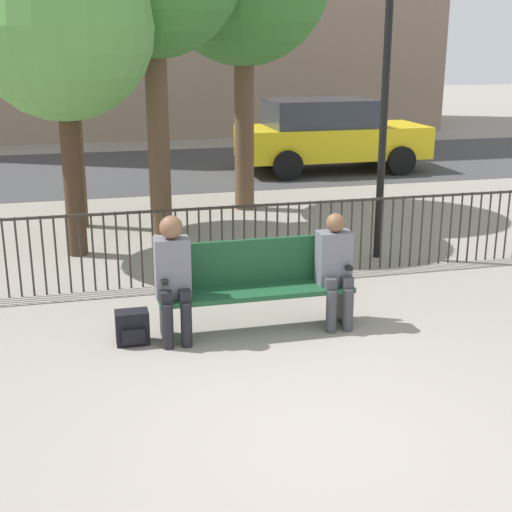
% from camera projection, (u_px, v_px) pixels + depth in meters
% --- Properties ---
extents(ground_plane, '(80.00, 80.00, 0.00)m').
position_uv_depth(ground_plane, '(323.00, 435.00, 5.38)').
color(ground_plane, gray).
extents(park_bench, '(1.98, 0.45, 0.92)m').
position_uv_depth(park_bench, '(254.00, 282.00, 7.25)').
color(park_bench, '#194728').
rests_on(park_bench, ground).
extents(seated_person_0, '(0.34, 0.39, 1.27)m').
position_uv_depth(seated_person_0, '(173.00, 272.00, 6.88)').
color(seated_person_0, black).
rests_on(seated_person_0, ground).
extents(seated_person_1, '(0.34, 0.39, 1.19)m').
position_uv_depth(seated_person_1, '(335.00, 264.00, 7.27)').
color(seated_person_1, '#3D3D42').
rests_on(seated_person_1, ground).
extents(backpack, '(0.32, 0.24, 0.34)m').
position_uv_depth(backpack, '(132.00, 328.00, 6.96)').
color(backpack, black).
rests_on(backpack, ground).
extents(fence_railing, '(9.01, 0.03, 0.95)m').
position_uv_depth(fence_railing, '(222.00, 237.00, 8.68)').
color(fence_railing, '#2D2823').
rests_on(fence_railing, ground).
extents(tree_1, '(2.37, 2.37, 4.20)m').
position_uv_depth(tree_1, '(62.00, 29.00, 9.07)').
color(tree_1, '#422D1E').
rests_on(tree_1, ground).
extents(lamp_post, '(0.28, 0.28, 4.02)m').
position_uv_depth(lamp_post, '(387.00, 60.00, 9.07)').
color(lamp_post, black).
rests_on(lamp_post, ground).
extents(street_surface, '(24.00, 6.00, 0.01)m').
position_uv_depth(street_surface, '(153.00, 169.00, 16.52)').
color(street_surface, '#3D3D3F').
rests_on(street_surface, ground).
extents(parked_car_0, '(4.20, 1.94, 1.62)m').
position_uv_depth(parked_car_0, '(329.00, 134.00, 16.04)').
color(parked_car_0, yellow).
rests_on(parked_car_0, ground).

